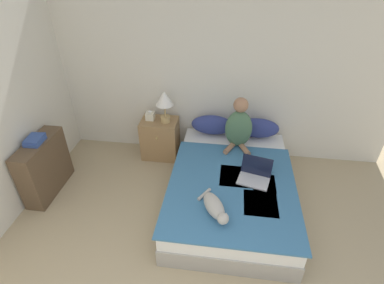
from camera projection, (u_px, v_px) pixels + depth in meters
wall_back at (207, 72)px, 4.12m from camera, size 5.20×0.05×2.55m
bed at (231, 188)px, 3.73m from camera, size 1.47×2.11×0.43m
pillow_near at (212, 125)px, 4.32m from camera, size 0.61×0.24×0.29m
pillow_far at (257, 128)px, 4.25m from camera, size 0.61×0.24×0.29m
person_sitting at (239, 126)px, 3.96m from camera, size 0.37×0.35×0.72m
cat_tabby at (215, 207)px, 3.06m from camera, size 0.36×0.56×0.18m
laptop_open at (255, 176)px, 3.52m from camera, size 0.42×0.37×0.25m
nightstand at (160, 138)px, 4.51m from camera, size 0.53×0.41×0.61m
table_lamp at (165, 101)px, 4.13m from camera, size 0.25×0.25×0.47m
tissue_box at (150, 116)px, 4.34m from camera, size 0.12×0.12×0.14m
bookshelf at (45, 167)px, 3.82m from camera, size 0.25×0.80×0.76m
book_stack_top at (35, 140)px, 3.59m from camera, size 0.20×0.26×0.07m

